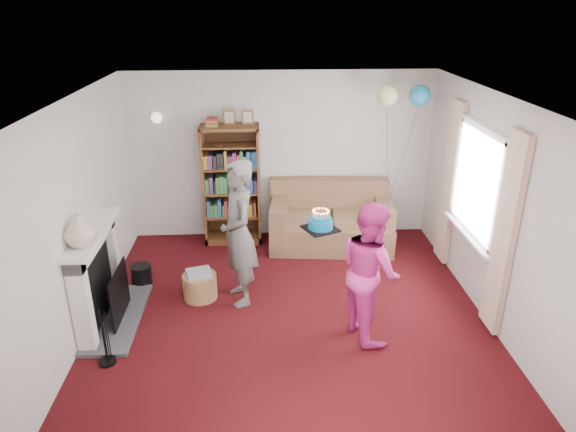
{
  "coord_description": "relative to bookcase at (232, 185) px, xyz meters",
  "views": [
    {
      "loc": [
        -0.3,
        -4.89,
        3.4
      ],
      "look_at": [
        0.0,
        0.6,
        1.08
      ],
      "focal_mm": 32.0,
      "sensor_mm": 36.0,
      "label": 1
    }
  ],
  "objects": [
    {
      "name": "ground",
      "position": [
        0.74,
        -2.3,
        -0.87
      ],
      "size": [
        5.0,
        5.0,
        0.0
      ],
      "primitive_type": "plane",
      "color": "#32070A",
      "rests_on": "ground"
    },
    {
      "name": "wall_back",
      "position": [
        0.74,
        0.21,
        0.38
      ],
      "size": [
        4.5,
        0.02,
        2.5
      ],
      "primitive_type": "cube",
      "color": "silver",
      "rests_on": "ground"
    },
    {
      "name": "wall_left",
      "position": [
        -1.52,
        -2.3,
        0.38
      ],
      "size": [
        0.02,
        5.0,
        2.5
      ],
      "primitive_type": "cube",
      "color": "silver",
      "rests_on": "ground"
    },
    {
      "name": "wall_right",
      "position": [
        3.0,
        -2.3,
        0.38
      ],
      "size": [
        0.02,
        5.0,
        2.5
      ],
      "primitive_type": "cube",
      "color": "silver",
      "rests_on": "ground"
    },
    {
      "name": "ceiling",
      "position": [
        0.74,
        -2.3,
        1.63
      ],
      "size": [
        4.5,
        5.0,
        0.01
      ],
      "primitive_type": "cube",
      "color": "white",
      "rests_on": "wall_back"
    },
    {
      "name": "fireplace",
      "position": [
        -1.35,
        -2.11,
        -0.36
      ],
      "size": [
        0.55,
        1.8,
        1.12
      ],
      "color": "#3F3F42",
      "rests_on": "ground"
    },
    {
      "name": "window_bay",
      "position": [
        2.94,
        -1.7,
        0.33
      ],
      "size": [
        0.14,
        2.02,
        2.2
      ],
      "color": "white",
      "rests_on": "ground"
    },
    {
      "name": "wall_sconce",
      "position": [
        -1.01,
        0.06,
        1.01
      ],
      "size": [
        0.16,
        0.23,
        0.16
      ],
      "color": "gold",
      "rests_on": "ground"
    },
    {
      "name": "bookcase",
      "position": [
        0.0,
        0.0,
        0.0
      ],
      "size": [
        0.84,
        0.42,
        1.98
      ],
      "color": "#472B14",
      "rests_on": "ground"
    },
    {
      "name": "sofa",
      "position": [
        1.46,
        -0.23,
        -0.52
      ],
      "size": [
        1.77,
        0.94,
        0.94
      ],
      "rotation": [
        0.0,
        0.0,
        -0.1
      ],
      "color": "brown",
      "rests_on": "ground"
    },
    {
      "name": "wicker_basket",
      "position": [
        -0.34,
        -1.67,
        -0.7
      ],
      "size": [
        0.42,
        0.42,
        0.37
      ],
      "rotation": [
        0.0,
        0.0,
        0.3
      ],
      "color": "#A07B4A",
      "rests_on": "ground"
    },
    {
      "name": "person_striped",
      "position": [
        0.16,
        -1.74,
        0.01
      ],
      "size": [
        0.58,
        0.73,
        1.77
      ],
      "primitive_type": "imported",
      "rotation": [
        0.0,
        0.0,
        -1.31
      ],
      "color": "black",
      "rests_on": "ground"
    },
    {
      "name": "person_magenta",
      "position": [
        1.56,
        -2.49,
        -0.11
      ],
      "size": [
        0.76,
        0.87,
        1.53
      ],
      "primitive_type": "imported",
      "rotation": [
        0.0,
        0.0,
        1.84
      ],
      "color": "#D02984",
      "rests_on": "ground"
    },
    {
      "name": "birthday_cake",
      "position": [
        1.06,
        -2.2,
        0.32
      ],
      "size": [
        0.33,
        0.33,
        0.22
      ],
      "rotation": [
        0.0,
        0.0,
        0.43
      ],
      "color": "black",
      "rests_on": "ground"
    },
    {
      "name": "balloons",
      "position": [
        2.36,
        -0.35,
        1.35
      ],
      "size": [
        0.73,
        0.3,
        1.69
      ],
      "color": "#3F3F3F",
      "rests_on": "ground"
    },
    {
      "name": "mantel_vase",
      "position": [
        -1.38,
        -2.45,
        0.42
      ],
      "size": [
        0.32,
        0.32,
        0.33
      ],
      "primitive_type": "imported",
      "rotation": [
        0.0,
        0.0,
        0.01
      ],
      "color": "beige",
      "rests_on": "fireplace"
    }
  ]
}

